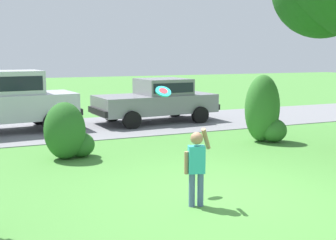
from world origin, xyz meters
TOP-DOWN VIEW (x-y plane):
  - ground_plane at (0.00, 0.00)m, footprint 80.00×80.00m
  - driveway_strip at (0.00, 7.68)m, footprint 28.00×4.40m
  - shrub_near_tree at (-2.03, 3.69)m, footprint 1.18×0.89m
  - shrub_centre_left at (3.37, 3.55)m, footprint 1.13×0.98m
  - parked_sedan at (1.94, 7.94)m, footprint 4.52×2.34m
  - parked_suv at (-3.31, 7.89)m, footprint 4.85×2.42m
  - child_thrower at (-0.74, -0.36)m, footprint 0.47×0.23m
  - frisbee at (-0.86, 0.71)m, footprint 0.28×0.25m

SIDE VIEW (x-z plane):
  - ground_plane at x=0.00m, z-range 0.00..0.00m
  - driveway_strip at x=0.00m, z-range 0.00..0.02m
  - shrub_near_tree at x=-2.03m, z-range -0.07..1.27m
  - child_thrower at x=-0.74m, z-range 0.07..1.36m
  - shrub_centre_left at x=3.37m, z-range -0.11..1.76m
  - parked_sedan at x=1.94m, z-range 0.07..1.63m
  - parked_suv at x=-3.31m, z-range 0.12..2.04m
  - frisbee at x=-0.86m, z-range 1.68..1.86m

